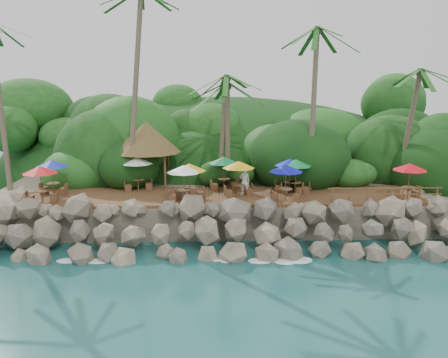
{
  "coord_description": "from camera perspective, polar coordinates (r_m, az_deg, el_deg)",
  "views": [
    {
      "loc": [
        -0.99,
        -23.91,
        9.78
      ],
      "look_at": [
        0.0,
        6.0,
        3.4
      ],
      "focal_mm": 37.13,
      "sensor_mm": 36.0,
      "label": 1
    }
  ],
  "objects": [
    {
      "name": "terrace",
      "position": [
        30.87,
        0.0,
        -2.18
      ],
      "size": [
        26.0,
        5.0,
        0.2
      ],
      "primitive_type": "cube",
      "color": "brown",
      "rests_on": "land_base"
    },
    {
      "name": "ground",
      "position": [
        25.85,
        0.45,
        -10.19
      ],
      "size": [
        140.0,
        140.0,
        0.0
      ],
      "primitive_type": "plane",
      "color": "#19514F",
      "rests_on": "ground"
    },
    {
      "name": "railing",
      "position": [
        30.43,
        19.19,
        -1.7
      ],
      "size": [
        7.2,
        0.1,
        1.0
      ],
      "color": "brown",
      "rests_on": "terrace"
    },
    {
      "name": "jungle_foliage",
      "position": [
        40.13,
        -0.43,
        -2.07
      ],
      "size": [
        44.0,
        16.0,
        12.0
      ],
      "primitive_type": null,
      "color": "#143811",
      "rests_on": "ground"
    },
    {
      "name": "palms",
      "position": [
        32.64,
        -0.57,
        16.15
      ],
      "size": [
        34.39,
        6.98,
        14.87
      ],
      "color": "brown",
      "rests_on": "ground"
    },
    {
      "name": "waiter",
      "position": [
        30.61,
        2.56,
        -0.33
      ],
      "size": [
        0.71,
        0.49,
        1.87
      ],
      "primitive_type": "imported",
      "rotation": [
        0.0,
        0.0,
        3.08
      ],
      "color": "white",
      "rests_on": "terrace"
    },
    {
      "name": "seawall",
      "position": [
        27.33,
        0.28,
        -6.37
      ],
      "size": [
        29.0,
        4.0,
        2.3
      ],
      "primitive_type": null,
      "color": "gray",
      "rests_on": "ground"
    },
    {
      "name": "palapa",
      "position": [
        33.93,
        -9.52,
        5.12
      ],
      "size": [
        5.02,
        5.02,
        4.6
      ],
      "color": "brown",
      "rests_on": "ground"
    },
    {
      "name": "dining_clusters",
      "position": [
        30.18,
        -1.29,
        1.45
      ],
      "size": [
        25.36,
        5.36,
        2.34
      ],
      "color": "brown",
      "rests_on": "terrace"
    },
    {
      "name": "land_base",
      "position": [
        40.87,
        -0.46,
        -0.3
      ],
      "size": [
        32.0,
        25.2,
        2.1
      ],
      "primitive_type": "cube",
      "color": "gray",
      "rests_on": "ground"
    },
    {
      "name": "foam_line",
      "position": [
        26.12,
        0.42,
        -9.88
      ],
      "size": [
        25.2,
        0.8,
        0.06
      ],
      "color": "white",
      "rests_on": "ground"
    },
    {
      "name": "jungle_hill",
      "position": [
        48.42,
        -0.68,
        0.38
      ],
      "size": [
        44.8,
        28.0,
        15.4
      ],
      "primitive_type": "ellipsoid",
      "color": "#143811",
      "rests_on": "ground"
    }
  ]
}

